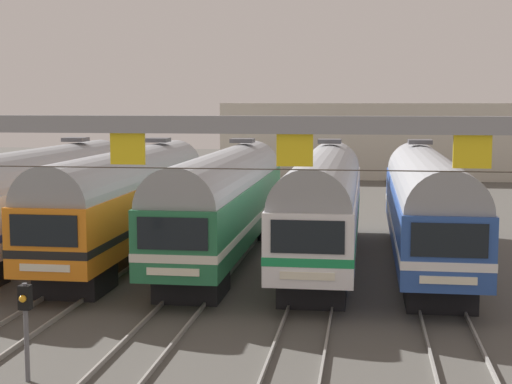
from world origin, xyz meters
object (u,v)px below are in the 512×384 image
commuter_train_blue (427,203)px  commuter_train_silver (35,196)px  catenary_gantry (128,163)px  yard_signal_mast (25,313)px  commuter_train_green (224,199)px  commuter_train_orange (128,197)px  commuter_train_white (324,201)px

commuter_train_blue → commuter_train_silver: bearing=180.0°
catenary_gantry → yard_signal_mast: catenary_gantry is taller
commuter_train_silver → commuter_train_green: size_ratio=1.00×
commuter_train_silver → yard_signal_mast: size_ratio=7.35×
commuter_train_orange → commuter_train_blue: (12.76, 0.00, 0.00)m
commuter_train_silver → yard_signal_mast: bearing=-67.2°
commuter_train_orange → yard_signal_mast: size_ratio=7.35×
commuter_train_silver → commuter_train_white: (12.76, 0.00, 0.00)m
catenary_gantry → commuter_train_orange: bearing=107.5°
commuter_train_green → commuter_train_silver: bearing=180.0°
commuter_train_silver → commuter_train_blue: same height
commuter_train_green → yard_signal_mast: 15.33m
commuter_train_green → commuter_train_orange: bearing=180.0°
commuter_train_silver → commuter_train_blue: bearing=0.0°
catenary_gantry → yard_signal_mast: bearing=-142.2°
yard_signal_mast → commuter_train_white: bearing=67.2°
commuter_train_orange → catenary_gantry: (4.25, -13.50, 2.57)m
commuter_train_silver → commuter_train_white: size_ratio=1.00×
commuter_train_green → commuter_train_white: (4.25, 0.00, 0.00)m
commuter_train_white → commuter_train_blue: (4.25, 0.00, 0.00)m
commuter_train_white → commuter_train_silver: bearing=180.0°
commuter_train_white → commuter_train_blue: bearing=0.0°
commuter_train_blue → yard_signal_mast: (-10.63, -15.15, -0.96)m
commuter_train_white → commuter_train_orange: bearing=180.0°
commuter_train_orange → catenary_gantry: bearing=-72.5°
commuter_train_orange → commuter_train_blue: same height
commuter_train_orange → commuter_train_white: 8.51m
catenary_gantry → yard_signal_mast: 4.44m
commuter_train_silver → commuter_train_green: (8.51, 0.00, 0.00)m
commuter_train_blue → catenary_gantry: catenary_gantry is taller
commuter_train_silver → yard_signal_mast: (6.38, -15.15, -0.96)m
commuter_train_silver → catenary_gantry: bearing=-57.8°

